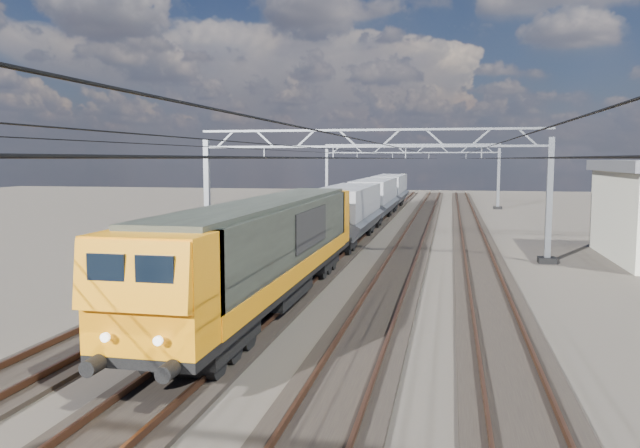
% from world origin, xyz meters
% --- Properties ---
extents(ground, '(160.00, 160.00, 0.00)m').
position_xyz_m(ground, '(0.00, 0.00, 0.00)').
color(ground, '#29251F').
rests_on(ground, ground).
extents(track_outer_west, '(2.60, 140.00, 0.30)m').
position_xyz_m(track_outer_west, '(-6.00, 0.00, 0.07)').
color(track_outer_west, black).
rests_on(track_outer_west, ground).
extents(track_loco, '(2.60, 140.00, 0.30)m').
position_xyz_m(track_loco, '(-2.00, 0.00, 0.07)').
color(track_loco, black).
rests_on(track_loco, ground).
extents(track_inner_east, '(2.60, 140.00, 0.30)m').
position_xyz_m(track_inner_east, '(2.00, 0.00, 0.07)').
color(track_inner_east, black).
rests_on(track_inner_east, ground).
extents(track_outer_east, '(2.60, 140.00, 0.30)m').
position_xyz_m(track_outer_east, '(6.00, 0.00, 0.07)').
color(track_outer_east, black).
rests_on(track_outer_east, ground).
extents(catenary_gantry_mid, '(19.90, 0.90, 7.11)m').
position_xyz_m(catenary_gantry_mid, '(0.00, 4.00, 3.91)').
color(catenary_gantry_mid, gray).
rests_on(catenary_gantry_mid, ground).
extents(catenary_gantry_far, '(19.90, 0.90, 7.11)m').
position_xyz_m(catenary_gantry_far, '(0.00, 40.00, 3.91)').
color(catenary_gantry_far, gray).
rests_on(catenary_gantry_far, ground).
extents(overhead_wires, '(12.03, 140.00, 0.53)m').
position_xyz_m(overhead_wires, '(0.00, 8.00, 5.75)').
color(overhead_wires, black).
rests_on(overhead_wires, ground).
extents(locomotive, '(2.76, 21.10, 3.62)m').
position_xyz_m(locomotive, '(-2.00, -8.51, 2.33)').
color(locomotive, black).
rests_on(locomotive, ground).
extents(hopper_wagon_lead, '(3.38, 13.00, 3.25)m').
position_xyz_m(hopper_wagon_lead, '(-2.00, 9.18, 2.23)').
color(hopper_wagon_lead, black).
rests_on(hopper_wagon_lead, ground).
extents(hopper_wagon_mid, '(3.38, 13.00, 3.25)m').
position_xyz_m(hopper_wagon_mid, '(-2.00, 23.38, 2.23)').
color(hopper_wagon_mid, black).
rests_on(hopper_wagon_mid, ground).
extents(hopper_wagon_third, '(3.38, 13.00, 3.25)m').
position_xyz_m(hopper_wagon_third, '(-2.00, 37.58, 2.23)').
color(hopper_wagon_third, black).
rests_on(hopper_wagon_third, ground).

